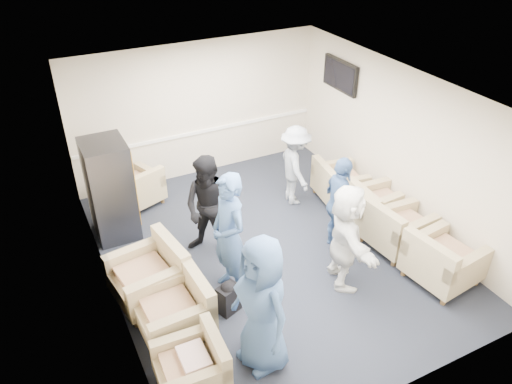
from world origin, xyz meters
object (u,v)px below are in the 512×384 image
armchair_left_mid (178,311)px  armchair_right_midfar (376,209)px  vending_machine (111,190)px  person_mid_right (340,205)px  person_mid_left (229,236)px  person_front_right (346,236)px  armchair_right_near (440,262)px  person_back_right (295,166)px  armchair_corner (138,189)px  armchair_right_midnear (394,228)px  person_front_left (262,305)px  person_back_left (210,208)px  armchair_left_near (195,368)px  armchair_left_far (152,276)px  armchair_right_far (337,184)px

armchair_left_mid → armchair_right_midfar: size_ratio=0.99×
vending_machine → person_mid_right: 3.73m
person_mid_left → person_front_right: bearing=62.4°
armchair_right_near → person_back_right: bearing=8.5°
armchair_corner → vending_machine: vending_machine is taller
armchair_corner → armchair_right_near: bearing=109.8°
armchair_right_midnear → person_front_left: size_ratio=0.53×
armchair_corner → person_back_left: bearing=89.1°
armchair_left_near → armchair_right_midnear: size_ratio=0.81×
armchair_left_mid → person_front_right: person_front_right is taller
armchair_left_near → armchair_left_far: 1.69m
armchair_corner → person_back_right: bearing=135.3°
armchair_right_near → armchair_corner: size_ratio=0.98×
armchair_right_far → person_mid_left: person_mid_left is taller
person_mid_left → armchair_left_near: bearing=-44.2°
armchair_left_near → person_front_right: size_ratio=0.49×
armchair_right_midfar → person_front_right: 1.68m
armchair_left_mid → person_front_right: bearing=83.8°
person_front_left → person_back_right: person_front_left is taller
armchair_left_mid → person_back_left: 1.78m
armchair_right_near → person_front_right: (-1.28, 0.66, 0.46)m
person_front_left → armchair_right_far: bearing=123.3°
vending_machine → person_back_left: size_ratio=0.99×
armchair_right_midnear → person_mid_right: person_mid_right is taller
armchair_corner → person_front_left: 4.28m
armchair_right_near → person_mid_left: (-2.84, 1.28, 0.59)m
armchair_left_mid → armchair_right_far: size_ratio=0.99×
person_mid_left → person_back_left: size_ratio=1.11×
armchair_right_midnear → person_front_right: bearing=99.7°
armchair_left_near → armchair_right_midnear: bearing=108.4°
vending_machine → armchair_right_near: bearing=-40.5°
armchair_corner → person_mid_left: (0.60, -2.83, 0.64)m
armchair_left_far → person_front_right: size_ratio=0.65×
armchair_left_far → armchair_right_far: bearing=96.1°
armchair_right_midnear → person_back_left: bearing=61.3°
armchair_right_near → person_mid_left: 3.17m
armchair_left_far → person_front_left: bearing=18.6°
vending_machine → person_front_left: size_ratio=0.91×
vending_machine → armchair_right_midnear: bearing=-31.7°
armchair_right_midnear → armchair_right_near: bearing=178.5°
armchair_left_far → armchair_corner: 2.55m
armchair_right_near → person_back_right: size_ratio=0.67×
armchair_left_near → person_front_left: person_front_left is taller
armchair_right_near → armchair_right_midfar: armchair_right_near is taller
armchair_right_near → person_mid_right: bearing=26.2°
vending_machine → person_back_left: (1.24, -1.24, 0.01)m
armchair_right_far → person_front_right: 2.37m
armchair_left_mid → person_mid_left: 1.22m
armchair_right_midfar → vending_machine: 4.49m
armchair_left_far → armchair_right_far: armchair_left_far is taller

